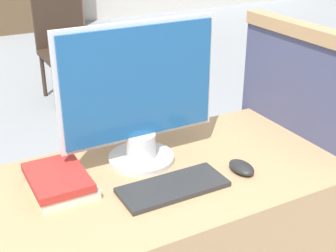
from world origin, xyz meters
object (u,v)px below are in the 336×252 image
(mouse, at_px, (241,167))
(book_stack, at_px, (60,182))
(keyboard, at_px, (173,187))
(far_chair, at_px, (64,41))
(monitor, at_px, (139,97))

(mouse, relative_size, book_stack, 0.46)
(book_stack, bearing_deg, keyboard, -27.84)
(keyboard, height_order, book_stack, book_stack)
(keyboard, height_order, far_chair, far_chair)
(keyboard, distance_m, mouse, 0.26)
(mouse, height_order, book_stack, book_stack)
(monitor, distance_m, mouse, 0.42)
(monitor, xyz_separation_m, mouse, (0.26, -0.23, -0.22))
(mouse, bearing_deg, far_chair, 85.11)
(monitor, height_order, far_chair, monitor)
(far_chair, bearing_deg, book_stack, -121.42)
(book_stack, height_order, far_chair, far_chair)
(monitor, xyz_separation_m, book_stack, (-0.31, -0.05, -0.21))
(monitor, height_order, book_stack, monitor)
(mouse, xyz_separation_m, book_stack, (-0.57, 0.18, 0.01))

